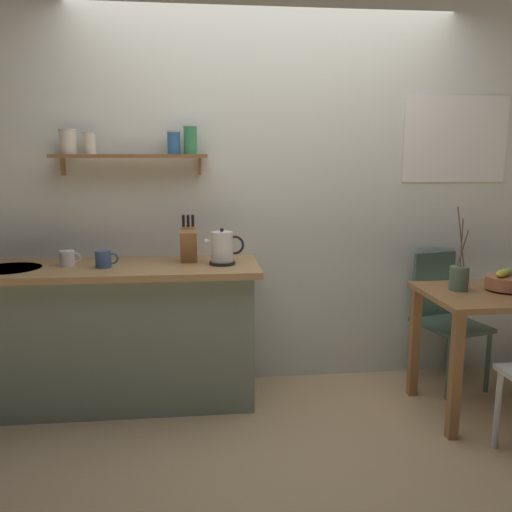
{
  "coord_description": "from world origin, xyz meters",
  "views": [
    {
      "loc": [
        -0.44,
        -2.92,
        1.53
      ],
      "look_at": [
        -0.1,
        0.25,
        0.95
      ],
      "focal_mm": 36.74,
      "sensor_mm": 36.0,
      "label": 1
    }
  ],
  "objects_px": {
    "dining_table": "(496,315)",
    "twig_vase": "(459,277)",
    "fruit_bowl": "(506,282)",
    "knife_block": "(189,243)",
    "coffee_mug_by_sink": "(68,258)",
    "dining_chair_far": "(443,313)",
    "electric_kettle": "(223,248)",
    "coffee_mug_spare": "(104,259)"
  },
  "relations": [
    {
      "from": "electric_kettle",
      "to": "knife_block",
      "type": "distance_m",
      "value": 0.23
    },
    {
      "from": "electric_kettle",
      "to": "twig_vase",
      "type": "bearing_deg",
      "value": -10.58
    },
    {
      "from": "dining_chair_far",
      "to": "twig_vase",
      "type": "xyz_separation_m",
      "value": [
        -0.13,
        -0.42,
        0.35
      ]
    },
    {
      "from": "dining_table",
      "to": "coffee_mug_by_sink",
      "type": "relative_size",
      "value": 6.54
    },
    {
      "from": "dining_chair_far",
      "to": "knife_block",
      "type": "relative_size",
      "value": 2.97
    },
    {
      "from": "dining_chair_far",
      "to": "twig_vase",
      "type": "distance_m",
      "value": 0.56
    },
    {
      "from": "coffee_mug_by_sink",
      "to": "knife_block",
      "type": "bearing_deg",
      "value": 3.57
    },
    {
      "from": "electric_kettle",
      "to": "coffee_mug_by_sink",
      "type": "bearing_deg",
      "value": 176.5
    },
    {
      "from": "coffee_mug_spare",
      "to": "twig_vase",
      "type": "bearing_deg",
      "value": -6.52
    },
    {
      "from": "fruit_bowl",
      "to": "twig_vase",
      "type": "relative_size",
      "value": 0.47
    },
    {
      "from": "twig_vase",
      "to": "coffee_mug_spare",
      "type": "xyz_separation_m",
      "value": [
        -2.12,
        0.24,
        0.11
      ]
    },
    {
      "from": "twig_vase",
      "to": "electric_kettle",
      "type": "distance_m",
      "value": 1.44
    },
    {
      "from": "fruit_bowl",
      "to": "knife_block",
      "type": "distance_m",
      "value": 1.95
    },
    {
      "from": "dining_table",
      "to": "knife_block",
      "type": "distance_m",
      "value": 1.93
    },
    {
      "from": "electric_kettle",
      "to": "coffee_mug_by_sink",
      "type": "height_order",
      "value": "electric_kettle"
    },
    {
      "from": "twig_vase",
      "to": "electric_kettle",
      "type": "height_order",
      "value": "twig_vase"
    },
    {
      "from": "knife_block",
      "to": "electric_kettle",
      "type": "bearing_deg",
      "value": -26.38
    },
    {
      "from": "twig_vase",
      "to": "coffee_mug_spare",
      "type": "bearing_deg",
      "value": 173.48
    },
    {
      "from": "dining_table",
      "to": "twig_vase",
      "type": "xyz_separation_m",
      "value": [
        -0.22,
        0.07,
        0.22
      ]
    },
    {
      "from": "twig_vase",
      "to": "knife_block",
      "type": "relative_size",
      "value": 1.66
    },
    {
      "from": "coffee_mug_spare",
      "to": "electric_kettle",
      "type": "bearing_deg",
      "value": 1.62
    },
    {
      "from": "twig_vase",
      "to": "fruit_bowl",
      "type": "bearing_deg",
      "value": -8.01
    },
    {
      "from": "coffee_mug_by_sink",
      "to": "coffee_mug_spare",
      "type": "distance_m",
      "value": 0.24
    },
    {
      "from": "twig_vase",
      "to": "dining_chair_far",
      "type": "bearing_deg",
      "value": 73.2
    },
    {
      "from": "electric_kettle",
      "to": "coffee_mug_by_sink",
      "type": "distance_m",
      "value": 0.95
    },
    {
      "from": "twig_vase",
      "to": "electric_kettle",
      "type": "xyz_separation_m",
      "value": [
        -1.41,
        0.26,
        0.16
      ]
    },
    {
      "from": "electric_kettle",
      "to": "fruit_bowl",
      "type": "bearing_deg",
      "value": -10.16
    },
    {
      "from": "fruit_bowl",
      "to": "electric_kettle",
      "type": "height_order",
      "value": "electric_kettle"
    },
    {
      "from": "dining_chair_far",
      "to": "coffee_mug_by_sink",
      "type": "distance_m",
      "value": 2.52
    },
    {
      "from": "coffee_mug_spare",
      "to": "knife_block",
      "type": "bearing_deg",
      "value": 13.77
    },
    {
      "from": "fruit_bowl",
      "to": "coffee_mug_spare",
      "type": "relative_size",
      "value": 1.72
    },
    {
      "from": "coffee_mug_by_sink",
      "to": "coffee_mug_spare",
      "type": "height_order",
      "value": "coffee_mug_spare"
    },
    {
      "from": "dining_chair_far",
      "to": "twig_vase",
      "type": "relative_size",
      "value": 1.78
    },
    {
      "from": "knife_block",
      "to": "coffee_mug_by_sink",
      "type": "xyz_separation_m",
      "value": [
        -0.74,
        -0.05,
        -0.07
      ]
    },
    {
      "from": "twig_vase",
      "to": "dining_table",
      "type": "bearing_deg",
      "value": -17.59
    },
    {
      "from": "fruit_bowl",
      "to": "electric_kettle",
      "type": "bearing_deg",
      "value": 169.84
    },
    {
      "from": "electric_kettle",
      "to": "coffee_mug_by_sink",
      "type": "relative_size",
      "value": 1.84
    },
    {
      "from": "fruit_bowl",
      "to": "knife_block",
      "type": "xyz_separation_m",
      "value": [
        -1.89,
        0.41,
        0.2
      ]
    },
    {
      "from": "twig_vase",
      "to": "coffee_mug_by_sink",
      "type": "height_order",
      "value": "twig_vase"
    },
    {
      "from": "twig_vase",
      "to": "coffee_mug_by_sink",
      "type": "distance_m",
      "value": 2.38
    },
    {
      "from": "electric_kettle",
      "to": "coffee_mug_spare",
      "type": "distance_m",
      "value": 0.72
    },
    {
      "from": "dining_table",
      "to": "coffee_mug_by_sink",
      "type": "height_order",
      "value": "coffee_mug_by_sink"
    }
  ]
}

